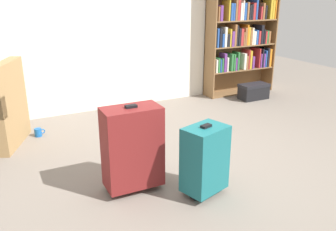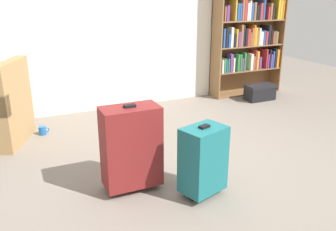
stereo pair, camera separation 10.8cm
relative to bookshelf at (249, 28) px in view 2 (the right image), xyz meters
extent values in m
plane|color=slate|center=(-2.13, -2.04, -1.04)|extent=(10.42, 10.42, 0.00)
cube|color=silver|center=(-2.13, 0.21, 0.26)|extent=(5.96, 0.10, 2.60)
cube|color=brown|center=(-0.59, -0.01, -0.09)|extent=(0.02, 0.29, 1.90)
cube|color=brown|center=(0.59, -0.01, -0.09)|extent=(0.02, 0.29, 1.90)
cube|color=brown|center=(0.00, 0.13, -0.09)|extent=(1.19, 0.02, 1.90)
cube|color=brown|center=(0.00, -0.01, -1.03)|extent=(1.15, 0.27, 0.02)
cube|color=brown|center=(0.00, -0.01, -0.65)|extent=(1.15, 0.27, 0.02)
cube|color=brown|center=(0.00, -0.01, -0.27)|extent=(1.15, 0.27, 0.02)
cube|color=brown|center=(0.00, -0.01, 0.11)|extent=(1.15, 0.27, 0.02)
cube|color=silver|center=(-0.53, -0.04, -0.54)|extent=(0.03, 0.20, 0.20)
cube|color=#2D7238|center=(-0.49, -0.06, -0.53)|extent=(0.03, 0.17, 0.22)
cube|color=#264C99|center=(-0.46, -0.02, -0.54)|extent=(0.02, 0.23, 0.20)
cube|color=#2D7238|center=(-0.42, -0.05, -0.53)|extent=(0.02, 0.18, 0.21)
cube|color=#66337F|center=(-0.38, -0.06, -0.50)|extent=(0.04, 0.16, 0.28)
cube|color=silver|center=(-0.33, -0.04, -0.53)|extent=(0.03, 0.21, 0.22)
cube|color=#2D7238|center=(-0.25, -0.03, -0.51)|extent=(0.04, 0.22, 0.26)
cube|color=#2D7238|center=(-0.20, -0.02, -0.51)|extent=(0.03, 0.24, 0.26)
cube|color=#66337F|center=(-0.17, -0.06, -0.54)|extent=(0.03, 0.17, 0.20)
cube|color=#2D7238|center=(-0.13, -0.06, -0.50)|extent=(0.03, 0.17, 0.28)
cube|color=silver|center=(0.00, -0.05, -0.51)|extent=(0.04, 0.19, 0.25)
cube|color=brown|center=(0.05, -0.05, -0.53)|extent=(0.03, 0.19, 0.21)
cube|color=#B22D2D|center=(0.08, -0.05, -0.49)|extent=(0.02, 0.19, 0.30)
cube|color=gold|center=(0.12, -0.06, -0.50)|extent=(0.04, 0.17, 0.29)
cube|color=#66337F|center=(0.17, -0.04, -0.54)|extent=(0.04, 0.20, 0.19)
cube|color=#B22D2D|center=(0.29, -0.02, -0.49)|extent=(0.02, 0.23, 0.31)
cube|color=#66337F|center=(0.33, -0.06, -0.53)|extent=(0.03, 0.16, 0.23)
cube|color=black|center=(0.36, -0.02, -0.49)|extent=(0.02, 0.24, 0.30)
cube|color=#66337F|center=(0.39, -0.02, -0.53)|extent=(0.03, 0.24, 0.22)
cube|color=#264C99|center=(0.43, -0.03, -0.51)|extent=(0.02, 0.22, 0.27)
cube|color=black|center=(0.48, -0.04, -0.49)|extent=(0.04, 0.21, 0.30)
cube|color=orange|center=(0.52, -0.06, -0.50)|extent=(0.04, 0.17, 0.29)
cube|color=#264C99|center=(-0.53, -0.03, -0.12)|extent=(0.03, 0.22, 0.28)
cube|color=black|center=(-0.48, -0.02, -0.12)|extent=(0.04, 0.24, 0.28)
cube|color=#264C99|center=(-0.44, -0.06, -0.16)|extent=(0.03, 0.17, 0.20)
cube|color=silver|center=(-0.39, -0.02, -0.11)|extent=(0.04, 0.23, 0.29)
cube|color=black|center=(-0.34, -0.06, -0.16)|extent=(0.04, 0.16, 0.19)
cube|color=gold|center=(-0.30, -0.02, -0.13)|extent=(0.02, 0.23, 0.26)
cube|color=#66337F|center=(-0.26, -0.04, -0.15)|extent=(0.04, 0.20, 0.23)
cube|color=brown|center=(-0.21, -0.02, -0.10)|extent=(0.04, 0.24, 0.32)
cube|color=black|center=(-0.18, -0.04, -0.11)|extent=(0.02, 0.21, 0.31)
cube|color=black|center=(-0.13, -0.02, -0.13)|extent=(0.04, 0.24, 0.27)
cube|color=#B22D2D|center=(-0.09, -0.05, -0.13)|extent=(0.04, 0.19, 0.26)
cube|color=brown|center=(-0.05, -0.02, -0.16)|extent=(0.02, 0.23, 0.20)
cube|color=brown|center=(-0.01, -0.04, -0.12)|extent=(0.03, 0.20, 0.27)
cube|color=orange|center=(0.02, -0.03, -0.10)|extent=(0.02, 0.22, 0.31)
cube|color=gold|center=(0.05, -0.05, -0.12)|extent=(0.03, 0.18, 0.27)
cube|color=brown|center=(0.09, -0.06, -0.14)|extent=(0.04, 0.17, 0.23)
cube|color=silver|center=(0.12, -0.03, -0.13)|extent=(0.02, 0.22, 0.26)
cube|color=silver|center=(0.16, -0.02, -0.16)|extent=(0.04, 0.24, 0.21)
cube|color=#264C99|center=(0.21, -0.04, -0.15)|extent=(0.03, 0.21, 0.22)
cube|color=#B22D2D|center=(0.25, -0.03, -0.16)|extent=(0.04, 0.22, 0.21)
cube|color=black|center=(0.31, -0.02, -0.11)|extent=(0.04, 0.23, 0.29)
cube|color=black|center=(0.35, -0.05, -0.15)|extent=(0.02, 0.18, 0.23)
cube|color=#B22D2D|center=(0.39, -0.04, -0.16)|extent=(0.03, 0.20, 0.20)
cube|color=#2D7238|center=(0.42, -0.02, -0.16)|extent=(0.02, 0.24, 0.21)
cube|color=brown|center=(0.46, -0.03, -0.16)|extent=(0.04, 0.23, 0.19)
cube|color=brown|center=(-0.53, -0.03, 0.23)|extent=(0.02, 0.23, 0.21)
cube|color=#66337F|center=(-0.49, -0.06, 0.23)|extent=(0.04, 0.17, 0.22)
cube|color=gold|center=(-0.35, -0.04, 0.27)|extent=(0.02, 0.20, 0.29)
cube|color=#264C99|center=(-0.31, -0.04, 0.25)|extent=(0.04, 0.20, 0.25)
cube|color=#264C99|center=(-0.27, -0.02, 0.25)|extent=(0.03, 0.24, 0.25)
cube|color=brown|center=(-0.22, -0.02, 0.28)|extent=(0.03, 0.24, 0.32)
cube|color=#B22D2D|center=(-0.18, -0.02, 0.28)|extent=(0.04, 0.24, 0.32)
cube|color=silver|center=(-0.13, -0.04, 0.25)|extent=(0.04, 0.21, 0.25)
cube|color=silver|center=(-0.10, -0.04, 0.26)|extent=(0.02, 0.20, 0.28)
cube|color=#264C99|center=(-0.06, -0.02, 0.25)|extent=(0.04, 0.23, 0.25)
cube|color=brown|center=(-0.01, -0.04, 0.25)|extent=(0.04, 0.19, 0.26)
cube|color=black|center=(0.04, -0.04, 0.23)|extent=(0.03, 0.20, 0.22)
cube|color=black|center=(0.07, -0.04, 0.24)|extent=(0.03, 0.20, 0.23)
cube|color=#B22D2D|center=(0.11, -0.04, 0.25)|extent=(0.04, 0.19, 0.25)
cube|color=#264C99|center=(0.16, -0.03, 0.27)|extent=(0.03, 0.23, 0.29)
cube|color=#B22D2D|center=(0.25, -0.03, 0.22)|extent=(0.03, 0.23, 0.19)
cube|color=brown|center=(0.30, -0.06, 0.24)|extent=(0.03, 0.17, 0.24)
cube|color=black|center=(0.34, -0.03, 0.23)|extent=(0.03, 0.23, 0.21)
cube|color=gold|center=(0.44, -0.04, 0.28)|extent=(0.04, 0.19, 0.32)
cube|color=gold|center=(0.49, -0.05, 0.26)|extent=(0.04, 0.18, 0.28)
cube|color=orange|center=(0.54, -0.03, 0.27)|extent=(0.02, 0.23, 0.29)
cube|color=#9E7A4C|center=(-3.47, -0.59, -0.39)|extent=(0.40, 0.69, 0.50)
cylinder|color=#1959A5|center=(-3.22, -0.48, -0.99)|extent=(0.08, 0.08, 0.10)
torus|color=#1959A5|center=(-3.17, -0.48, -0.99)|extent=(0.06, 0.01, 0.06)
cube|color=black|center=(-0.03, -0.42, -0.94)|extent=(0.45, 0.23, 0.21)
cube|color=black|center=(-0.03, -0.42, -0.83)|extent=(0.46, 0.24, 0.05)
cube|color=#19666B|center=(-2.20, -2.39, -0.72)|extent=(0.40, 0.33, 0.54)
cube|color=black|center=(-2.20, -2.39, -0.44)|extent=(0.10, 0.07, 0.02)
cylinder|color=black|center=(-2.31, -2.43, -1.02)|extent=(0.06, 0.06, 0.05)
cylinder|color=black|center=(-2.08, -2.36, -1.02)|extent=(0.06, 0.06, 0.05)
cube|color=maroon|center=(-2.68, -2.06, -0.65)|extent=(0.47, 0.26, 0.67)
cube|color=black|center=(-2.68, -2.06, -0.31)|extent=(0.09, 0.05, 0.02)
cylinder|color=black|center=(-2.84, -2.06, -1.02)|extent=(0.05, 0.05, 0.05)
cylinder|color=black|center=(-2.52, -2.06, -1.02)|extent=(0.05, 0.05, 0.05)
camera|label=1|loc=(-3.64, -4.55, 0.54)|focal=38.35mm
camera|label=2|loc=(-3.54, -4.60, 0.54)|focal=38.35mm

